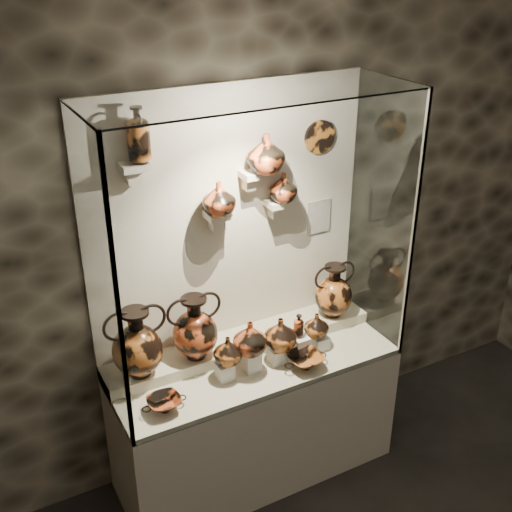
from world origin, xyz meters
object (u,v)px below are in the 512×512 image
at_px(jug_e, 316,325).
at_px(ovoid_vase_b, 266,153).
at_px(amphora_mid, 195,327).
at_px(ovoid_vase_c, 283,187).
at_px(jug_a, 228,351).
at_px(amphora_right, 334,290).
at_px(lekythos_small, 298,324).
at_px(jug_b, 250,338).
at_px(kylix_right, 305,360).
at_px(ovoid_vase_a, 219,199).
at_px(amphora_left, 137,343).
at_px(jug_c, 280,334).
at_px(kylix_left, 164,403).
at_px(lekythos_tall, 138,132).

relative_size(jug_e, ovoid_vase_b, 0.73).
distance_m(amphora_mid, ovoid_vase_c, 0.94).
height_order(jug_a, ovoid_vase_b, ovoid_vase_b).
distance_m(amphora_mid, jug_a, 0.23).
distance_m(amphora_mid, amphora_right, 0.95).
bearing_deg(lekythos_small, jug_b, -152.90).
bearing_deg(ovoid_vase_b, amphora_right, -16.88).
relative_size(jug_e, ovoid_vase_c, 0.93).
bearing_deg(kylix_right, lekythos_small, 71.53).
xyz_separation_m(jug_b, ovoid_vase_a, (-0.05, 0.26, 0.75)).
relative_size(amphora_left, jug_e, 2.61).
xyz_separation_m(jug_c, ovoid_vase_c, (0.16, 0.26, 0.78)).
height_order(amphora_mid, ovoid_vase_a, ovoid_vase_a).
distance_m(amphora_mid, jug_b, 0.32).
bearing_deg(amphora_mid, amphora_right, -12.88).
xyz_separation_m(lekythos_small, kylix_left, (-0.89, -0.11, -0.16)).
distance_m(amphora_left, kylix_right, 0.97).
bearing_deg(kylix_right, ovoid_vase_a, 128.28).
relative_size(jug_b, jug_e, 1.30).
height_order(lekythos_small, kylix_left, lekythos_small).
relative_size(ovoid_vase_a, ovoid_vase_c, 1.12).
xyz_separation_m(amphora_right, ovoid_vase_b, (-0.47, 0.05, 0.95)).
bearing_deg(jug_b, lekythos_tall, 153.62).
xyz_separation_m(jug_a, ovoid_vase_b, (0.37, 0.24, 1.01)).
bearing_deg(ovoid_vase_c, lekythos_small, -111.38).
bearing_deg(ovoid_vase_b, kylix_right, -90.84).
distance_m(kylix_left, kylix_right, 0.85).
xyz_separation_m(amphora_right, kylix_right, (-0.40, -0.32, -0.19)).
relative_size(jug_c, jug_e, 1.28).
height_order(amphora_mid, lekythos_small, amphora_mid).
bearing_deg(kylix_right, amphora_right, 34.05).
distance_m(amphora_mid, ovoid_vase_b, 1.05).
relative_size(jug_b, kylix_right, 0.78).
distance_m(jug_c, kylix_right, 0.21).
height_order(amphora_left, jug_a, amphora_left).
relative_size(jug_c, lekythos_small, 1.21).
bearing_deg(kylix_left, jug_e, 19.64).
xyz_separation_m(amphora_right, lekythos_tall, (-1.15, 0.09, 1.15)).
bearing_deg(kylix_left, ovoid_vase_b, 36.28).
bearing_deg(jug_c, kylix_left, 173.88).
distance_m(amphora_mid, jug_c, 0.49).
distance_m(jug_a, jug_e, 0.60).
bearing_deg(ovoid_vase_a, amphora_left, 175.28).
relative_size(kylix_left, ovoid_vase_c, 1.36).
xyz_separation_m(amphora_left, ovoid_vase_c, (0.95, 0.08, 0.70)).
bearing_deg(kylix_right, lekythos_tall, 147.36).
xyz_separation_m(jug_e, ovoid_vase_c, (-0.10, 0.24, 0.81)).
bearing_deg(lekythos_tall, amphora_mid, -33.96).
relative_size(lekythos_tall, ovoid_vase_c, 1.83).
bearing_deg(amphora_right, jug_a, -147.49).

